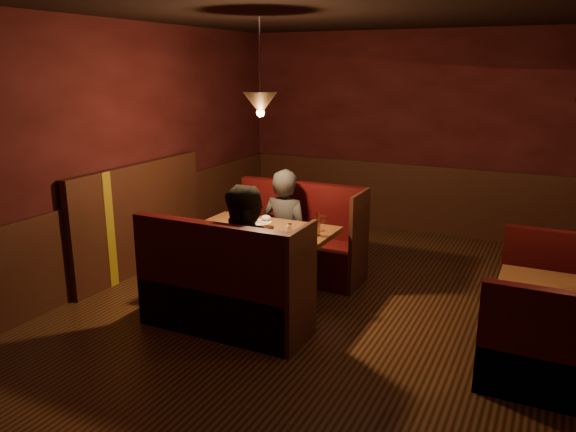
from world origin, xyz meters
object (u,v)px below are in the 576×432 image
at_px(diner_a, 285,210).
at_px(second_bench_far, 570,299).
at_px(main_bench_far, 298,247).
at_px(second_table, 569,307).
at_px(main_bench_near, 222,297).
at_px(main_table, 263,245).
at_px(diner_b, 249,240).
at_px(second_bench_near, 569,367).

bearing_deg(diner_a, second_bench_far, -175.04).
bearing_deg(diner_a, main_bench_far, -114.00).
xyz_separation_m(second_table, diner_a, (-2.95, 0.66, 0.34)).
height_order(main_bench_near, second_table, main_bench_near).
bearing_deg(second_table, main_table, 179.97).
bearing_deg(diner_b, second_table, -6.62).
distance_m(main_bench_far, diner_a, 0.51).
xyz_separation_m(main_bench_far, diner_b, (0.16, -1.42, 0.51)).
height_order(main_table, main_bench_far, main_bench_far).
height_order(main_bench_near, second_bench_near, main_bench_near).
relative_size(second_bench_near, diner_a, 0.77).
relative_size(main_table, second_table, 1.27).
bearing_deg(diner_b, diner_a, 82.13).
bearing_deg(diner_a, second_table, 171.92).
bearing_deg(second_bench_near, second_bench_far, 90.00).
distance_m(second_table, diner_b, 2.79).
height_order(main_bench_near, diner_b, diner_b).
bearing_deg(main_table, main_bench_far, 88.88).
relative_size(main_bench_far, main_bench_near, 1.00).
xyz_separation_m(main_bench_far, main_bench_near, (0.00, -1.65, 0.00)).
bearing_deg(second_bench_far, main_bench_near, -152.44).
distance_m(second_bench_near, diner_a, 3.30).
bearing_deg(second_bench_far, diner_b, -154.95).
relative_size(main_table, diner_b, 0.85).
height_order(second_bench_near, diner_a, diner_a).
distance_m(main_bench_far, diner_b, 1.51).
xyz_separation_m(main_bench_far, second_bench_near, (2.88, -1.51, -0.06)).
distance_m(main_bench_near, diner_b, 0.58).
bearing_deg(diner_a, diner_b, 105.73).
bearing_deg(second_bench_far, main_table, -166.80).
distance_m(main_bench_far, main_bench_near, 1.65).
bearing_deg(second_bench_far, second_bench_near, -90.00).
xyz_separation_m(main_bench_near, diner_b, (0.16, 0.23, 0.51)).
xyz_separation_m(main_table, diner_b, (0.17, -0.59, 0.25)).
xyz_separation_m(main_bench_far, diner_a, (-0.09, -0.16, 0.47)).
height_order(diner_a, diner_b, diner_b).
bearing_deg(diner_a, main_bench_near, 98.04).
distance_m(main_table, second_bench_far, 2.99).
bearing_deg(main_table, second_bench_far, 13.20).
distance_m(main_table, main_bench_near, 0.86).
xyz_separation_m(main_bench_near, second_bench_near, (2.88, 0.14, -0.06)).
distance_m(main_table, diner_a, 0.70).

